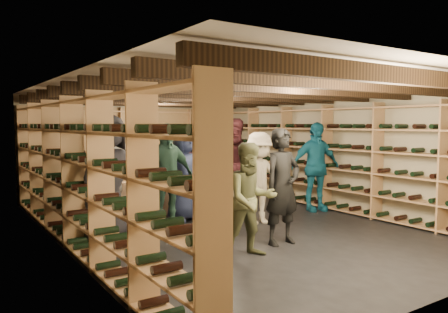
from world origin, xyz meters
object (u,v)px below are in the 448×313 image
crate_loose (230,202)px  person_8 (237,165)px  crate_stack_right (127,194)px  person_3 (259,178)px  crate_stack_left (169,200)px  person_1 (283,187)px  person_2 (251,200)px  person_9 (115,179)px  person_11 (197,176)px  person_10 (166,177)px  person_0 (108,179)px  person_7 (214,177)px  person_4 (315,167)px  person_6 (185,175)px

crate_loose → person_8: size_ratio=0.27×
crate_stack_right → person_3: bearing=-65.3°
crate_stack_left → person_3: 2.00m
person_1 → person_2: person_1 is taller
crate_stack_left → person_9: bearing=-177.4°
person_11 → person_10: bearing=-120.4°
person_8 → crate_loose: bearing=96.4°
person_0 → person_7: 2.31m
crate_stack_left → person_10: person_10 is taller
person_2 → person_7: size_ratio=0.99×
person_2 → person_4: (2.94, 1.73, 0.14)m
person_6 → crate_loose: bearing=20.6°
person_11 → person_2: bearing=-85.1°
person_7 → person_10: size_ratio=0.86×
person_6 → person_9: 1.27m
person_1 → person_8: 2.56m
crate_loose → person_7: 1.40m
person_7 → person_8: (0.77, 0.34, 0.17)m
crate_stack_right → person_4: bearing=-41.4°
person_8 → crate_stack_right: bearing=156.5°
person_10 → person_9: bearing=106.3°
person_8 → person_10: 2.03m
person_0 → crate_stack_right: bearing=46.5°
person_9 → person_11: bearing=-20.2°
person_1 → person_8: person_8 is taller
person_9 → person_8: bearing=-21.7°
crate_loose → person_2: (-1.78, -3.10, 0.67)m
person_11 → person_4: bearing=-6.4°
person_3 → person_9: person_3 is taller
crate_loose → person_7: (-0.91, -0.82, 0.68)m
person_11 → person_6: bearing=-118.8°
person_0 → person_9: size_ratio=1.27×
person_3 → person_8: (0.35, 1.15, 0.13)m
crate_stack_right → person_7: (0.90, -2.07, 0.51)m
crate_stack_left → person_9: 1.21m
person_0 → person_11: person_0 is taller
person_7 → person_8: bearing=47.0°
crate_loose → person_2: person_2 is taller
person_4 → person_7: (-2.07, 0.55, -0.13)m
person_6 → person_1: bearing=-83.5°
crate_loose → person_3: person_3 is taller
person_6 → crate_stack_right: bearing=94.9°
person_1 → person_4: (2.19, 1.50, 0.05)m
person_4 → person_11: person_4 is taller
person_0 → person_8: size_ratio=1.02×
person_9 → person_1: bearing=-72.9°
crate_loose → person_6: (-1.47, -0.70, 0.75)m
crate_stack_left → crate_stack_right: size_ratio=0.98×
person_0 → person_8: bearing=0.3°
crate_loose → person_4: person_4 is taller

